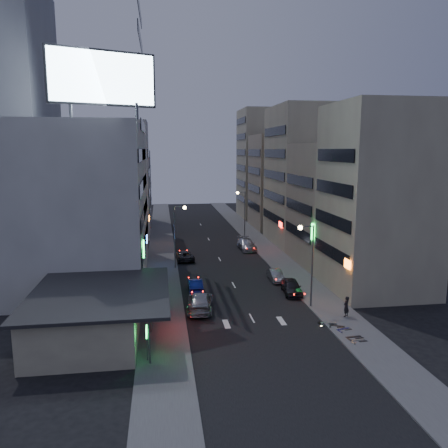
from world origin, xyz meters
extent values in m
plane|color=black|center=(0.00, 0.00, 0.00)|extent=(180.00, 180.00, 0.00)
cube|color=#4C4C4F|center=(-8.00, 30.00, 0.06)|extent=(4.00, 120.00, 0.12)
cube|color=#4C4C4F|center=(8.00, 30.00, 0.06)|extent=(4.00, 120.00, 0.12)
cube|color=#AFAA89|center=(-14.00, 2.00, 1.80)|extent=(8.00, 12.00, 3.60)
cube|color=black|center=(-13.00, 2.00, 3.75)|extent=(11.00, 13.00, 0.25)
cube|color=black|center=(-8.90, 2.00, 3.10)|extent=(0.12, 4.00, 0.90)
cube|color=#FF1E14|center=(-8.82, 2.00, 3.10)|extent=(0.04, 3.70, 0.70)
cube|color=beige|center=(-17.00, 20.00, 9.00)|extent=(14.00, 24.00, 18.00)
cube|color=gray|center=(-26.00, 23.00, 17.00)|extent=(10.00, 14.00, 34.00)
cube|color=#AFAA89|center=(15.00, 10.50, 10.00)|extent=(10.00, 11.00, 20.00)
cube|color=gray|center=(15.50, 22.00, 8.00)|extent=(11.00, 12.00, 16.00)
cube|color=#AFAA89|center=(15.00, 35.00, 11.00)|extent=(10.00, 14.00, 22.00)
cube|color=beige|center=(-15.50, 45.00, 10.00)|extent=(11.00, 10.00, 20.00)
cube|color=gray|center=(-16.00, 58.00, 7.50)|extent=(12.00, 10.00, 15.00)
cube|color=gray|center=(15.50, 50.00, 9.00)|extent=(11.00, 12.00, 18.00)
cube|color=#AFAA89|center=(16.00, 64.00, 12.00)|extent=(12.00, 12.00, 24.00)
cylinder|color=#595B60|center=(-16.00, 10.00, 18.75)|extent=(0.30, 0.30, 1.50)
cylinder|color=#595B60|center=(-10.00, 10.00, 18.75)|extent=(0.30, 0.30, 1.50)
cube|color=black|center=(-13.00, 10.00, 21.70)|extent=(9.52, 3.75, 5.00)
cube|color=#BFE6FF|center=(-12.92, 9.79, 21.70)|extent=(9.04, 3.34, 4.60)
cylinder|color=#595B60|center=(6.30, 6.00, 4.12)|extent=(0.16, 0.16, 8.00)
cylinder|color=#595B60|center=(5.60, 6.00, 8.02)|extent=(1.40, 0.10, 0.10)
sphere|color=#FFD88C|center=(5.00, 6.00, 7.92)|extent=(0.44, 0.44, 0.44)
cylinder|color=#595B60|center=(-6.30, 22.00, 4.12)|extent=(0.16, 0.16, 8.00)
cylinder|color=#595B60|center=(-5.60, 22.00, 8.02)|extent=(1.40, 0.10, 0.10)
sphere|color=#FFD88C|center=(-5.00, 22.00, 7.92)|extent=(0.44, 0.44, 0.44)
cylinder|color=#595B60|center=(6.30, 40.00, 4.12)|extent=(0.16, 0.16, 8.00)
cylinder|color=#595B60|center=(5.60, 40.00, 8.02)|extent=(1.40, 0.10, 0.10)
sphere|color=#FFD88C|center=(5.00, 40.00, 7.92)|extent=(0.44, 0.44, 0.44)
imported|color=#242429|center=(5.60, 10.15, 0.77)|extent=(2.25, 4.67, 1.54)
imported|color=gray|center=(5.14, 14.96, 0.64)|extent=(1.38, 3.90, 1.28)
imported|color=#27272C|center=(-4.94, 26.10, 0.68)|extent=(2.79, 5.10, 1.35)
imported|color=#ADAFB6|center=(4.91, 31.28, 0.82)|extent=(2.43, 5.70, 1.64)
imported|color=navy|center=(-4.49, 12.38, 0.70)|extent=(1.53, 4.25, 1.39)
imported|color=#96999E|center=(-4.47, 6.79, 0.83)|extent=(3.02, 6.00, 1.67)
imported|color=black|center=(8.54, 2.91, 1.07)|extent=(0.83, 0.78, 1.90)
camera|label=1|loc=(-7.95, -32.99, 15.17)|focal=35.00mm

